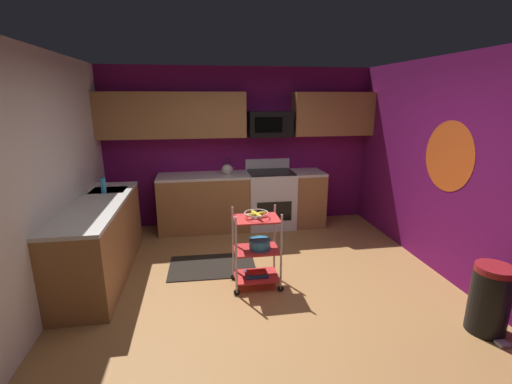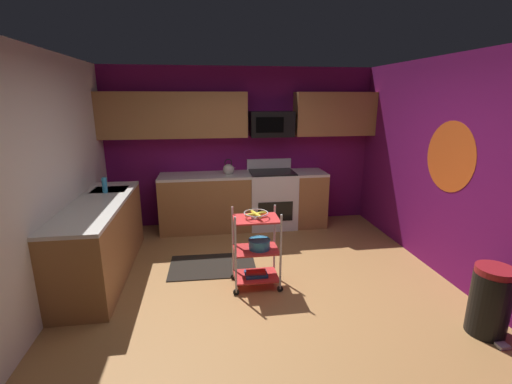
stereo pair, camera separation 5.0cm
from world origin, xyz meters
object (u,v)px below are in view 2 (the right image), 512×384
at_px(microwave, 271,124).
at_px(fruit_bowl, 256,214).
at_px(trash_can, 490,301).
at_px(book_stack, 256,273).
at_px(dish_soap_bottle, 105,185).
at_px(kettle, 229,169).
at_px(rolling_cart, 256,250).
at_px(oven_range, 272,198).
at_px(mixing_bowl_large, 259,244).

height_order(microwave, fruit_bowl, microwave).
distance_m(fruit_bowl, trash_can, 2.36).
distance_m(microwave, book_stack, 2.62).
bearing_deg(dish_soap_bottle, microwave, 23.17).
relative_size(book_stack, dish_soap_bottle, 1.28).
relative_size(microwave, kettle, 2.65).
bearing_deg(kettle, microwave, 8.63).
height_order(rolling_cart, dish_soap_bottle, dish_soap_bottle).
relative_size(oven_range, rolling_cart, 1.20).
height_order(mixing_bowl_large, book_stack, mixing_bowl_large).
bearing_deg(oven_range, trash_can, -65.14).
xyz_separation_m(microwave, book_stack, (-0.55, -2.04, -1.55)).
distance_m(mixing_bowl_large, book_stack, 0.37).
xyz_separation_m(rolling_cart, dish_soap_bottle, (-1.83, 1.02, 0.57)).
height_order(oven_range, book_stack, oven_range).
height_order(book_stack, trash_can, trash_can).
distance_m(rolling_cart, book_stack, 0.30).
xyz_separation_m(book_stack, kettle, (-0.16, 1.93, 0.84)).
relative_size(microwave, fruit_bowl, 2.57).
relative_size(dish_soap_bottle, trash_can, 0.30).
relative_size(fruit_bowl, book_stack, 1.06).
xyz_separation_m(fruit_bowl, kettle, (-0.16, 1.93, 0.12)).
distance_m(dish_soap_bottle, trash_can, 4.44).
height_order(oven_range, trash_can, oven_range).
distance_m(kettle, dish_soap_bottle, 1.90).
distance_m(rolling_cart, kettle, 2.01).
xyz_separation_m(microwave, trash_can, (1.43, -3.19, -1.37)).
xyz_separation_m(microwave, dish_soap_bottle, (-2.38, -1.02, -0.68)).
bearing_deg(oven_range, rolling_cart, -105.95).
distance_m(oven_range, microwave, 1.23).
bearing_deg(kettle, rolling_cart, -85.22).
distance_m(oven_range, mixing_bowl_large, 2.00).
bearing_deg(rolling_cart, fruit_bowl, -104.04).
bearing_deg(dish_soap_bottle, oven_range, 21.01).
relative_size(microwave, dish_soap_bottle, 3.50).
relative_size(rolling_cart, dish_soap_bottle, 4.57).
bearing_deg(microwave, rolling_cart, -105.16).
xyz_separation_m(fruit_bowl, mixing_bowl_large, (0.04, 0.00, -0.36)).
xyz_separation_m(book_stack, dish_soap_bottle, (-1.83, 1.02, 0.87)).
bearing_deg(kettle, dish_soap_bottle, -151.36).
height_order(oven_range, rolling_cart, oven_range).
distance_m(fruit_bowl, mixing_bowl_large, 0.36).
bearing_deg(fruit_bowl, book_stack, 90.00).
distance_m(rolling_cart, mixing_bowl_large, 0.08).
bearing_deg(trash_can, kettle, 124.83).
xyz_separation_m(oven_range, rolling_cart, (-0.55, -1.94, -0.03)).
distance_m(microwave, fruit_bowl, 2.27).
xyz_separation_m(mixing_bowl_large, book_stack, (-0.04, 0.00, -0.37)).
height_order(kettle, dish_soap_bottle, kettle).
xyz_separation_m(oven_range, dish_soap_bottle, (-2.38, -0.92, 0.54)).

